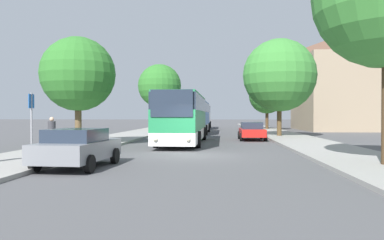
% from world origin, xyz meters
% --- Properties ---
extents(ground_plane, '(300.00, 300.00, 0.00)m').
position_xyz_m(ground_plane, '(0.00, 0.00, 0.00)').
color(ground_plane, '#4C4C4F').
rests_on(ground_plane, ground).
extents(sidewalk_left, '(4.00, 120.00, 0.15)m').
position_xyz_m(sidewalk_left, '(-7.00, 0.00, 0.07)').
color(sidewalk_left, gray).
rests_on(sidewalk_left, ground_plane).
extents(sidewalk_right, '(4.00, 120.00, 0.15)m').
position_xyz_m(sidewalk_right, '(7.00, 0.00, 0.07)').
color(sidewalk_right, gray).
rests_on(sidewalk_right, ground_plane).
extents(building_right_background, '(15.92, 13.27, 13.26)m').
position_xyz_m(building_right_background, '(19.69, 31.59, 6.63)').
color(building_right_background, gray).
rests_on(building_right_background, ground_plane).
extents(bus_front, '(2.87, 12.00, 3.29)m').
position_xyz_m(bus_front, '(-1.29, 7.58, 1.76)').
color(bus_front, silver).
rests_on(bus_front, ground_plane).
extents(bus_middle, '(2.84, 11.33, 3.31)m').
position_xyz_m(bus_middle, '(-1.29, 21.53, 1.77)').
color(bus_middle, silver).
rests_on(bus_middle, ground_plane).
extents(bus_rear, '(2.80, 10.68, 3.41)m').
position_xyz_m(bus_rear, '(-1.41, 35.12, 1.82)').
color(bus_rear, '#2D519E').
rests_on(bus_rear, ground_plane).
extents(parked_car_left_curb, '(2.30, 4.14, 1.43)m').
position_xyz_m(parked_car_left_curb, '(-4.03, -4.46, 0.75)').
color(parked_car_left_curb, slate).
rests_on(parked_car_left_curb, ground_plane).
extents(parked_car_right_near, '(1.97, 4.27, 1.38)m').
position_xyz_m(parked_car_right_near, '(3.66, 11.30, 0.73)').
color(parked_car_right_near, red).
rests_on(parked_car_right_near, ground_plane).
extents(bus_stop_sign, '(0.08, 0.45, 2.71)m').
position_xyz_m(bus_stop_sign, '(-6.75, -2.57, 1.83)').
color(bus_stop_sign, gray).
rests_on(bus_stop_sign, sidewalk_left).
extents(pedestrian_waiting_near, '(0.36, 0.36, 1.69)m').
position_xyz_m(pedestrian_waiting_near, '(-7.11, 0.13, 1.00)').
color(pedestrian_waiting_near, '#23232D').
rests_on(pedestrian_waiting_near, sidewalk_left).
extents(tree_left_near, '(5.30, 5.30, 8.03)m').
position_xyz_m(tree_left_near, '(-6.12, 27.78, 5.52)').
color(tree_left_near, brown).
rests_on(tree_left_near, sidewalk_left).
extents(tree_left_far, '(4.57, 4.57, 6.60)m').
position_xyz_m(tree_left_far, '(-7.54, 4.75, 4.45)').
color(tree_left_far, brown).
rests_on(tree_left_far, sidewalk_left).
extents(tree_right_near, '(4.66, 4.66, 6.64)m').
position_xyz_m(tree_right_near, '(7.40, 31.37, 4.45)').
color(tree_right_near, '#47331E').
rests_on(tree_right_near, sidewalk_right).
extents(tree_right_mid, '(6.27, 6.27, 8.35)m').
position_xyz_m(tree_right_mid, '(6.35, 14.96, 5.36)').
color(tree_right_mid, '#513D23').
rests_on(tree_right_mid, sidewalk_right).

